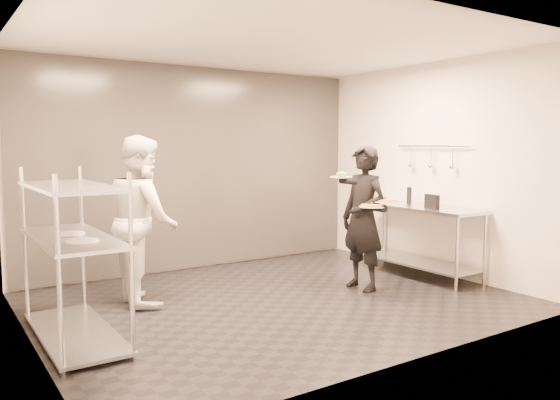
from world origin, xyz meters
TOP-DOWN VIEW (x-y plane):
  - room_shell at (0.00, 1.18)m, footprint 5.00×4.00m
  - pass_rack at (-2.15, -0.00)m, footprint 0.60×1.60m
  - prep_counter at (2.18, 0.00)m, footprint 0.60×1.80m
  - utensil_rail at (2.43, -0.00)m, footprint 0.07×1.20m
  - waiter at (1.12, -0.14)m, footprint 0.45×0.65m
  - chef at (-1.24, 0.78)m, footprint 0.78×0.95m
  - pizza_plate_near at (1.04, -0.37)m, footprint 0.30×0.30m
  - pizza_plate_far at (1.24, -0.36)m, footprint 0.34×0.34m
  - salad_plate at (1.06, 0.20)m, footprint 0.29×0.29m
  - pos_monitor at (2.06, -0.35)m, footprint 0.11×0.26m
  - bottle_green at (2.01, 0.80)m, footprint 0.07×0.07m
  - bottle_clear at (2.16, 0.63)m, footprint 0.07×0.07m
  - bottle_dark at (2.28, 0.24)m, footprint 0.07×0.07m

SIDE VIEW (x-z plane):
  - prep_counter at x=2.18m, z-range 0.17..1.09m
  - pass_rack at x=-2.15m, z-range 0.02..1.52m
  - waiter at x=1.12m, z-range 0.00..1.71m
  - chef at x=-1.24m, z-range 0.00..1.82m
  - pos_monitor at x=2.06m, z-range 0.92..1.10m
  - pizza_plate_near at x=1.04m, z-range 1.00..1.05m
  - bottle_clear at x=2.16m, z-range 0.92..1.14m
  - bottle_dark at x=2.28m, z-range 0.92..1.15m
  - bottle_green at x=2.01m, z-range 0.92..1.16m
  - pizza_plate_far at x=1.24m, z-range 1.05..1.10m
  - salad_plate at x=1.06m, z-range 1.30..1.38m
  - room_shell at x=0.00m, z-range 0.00..2.80m
  - utensil_rail at x=2.43m, z-range 1.39..1.70m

